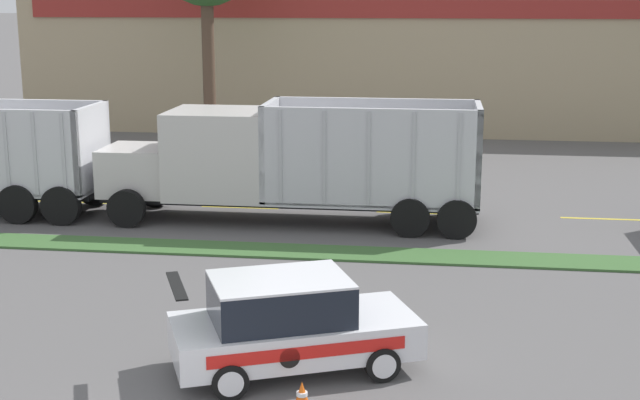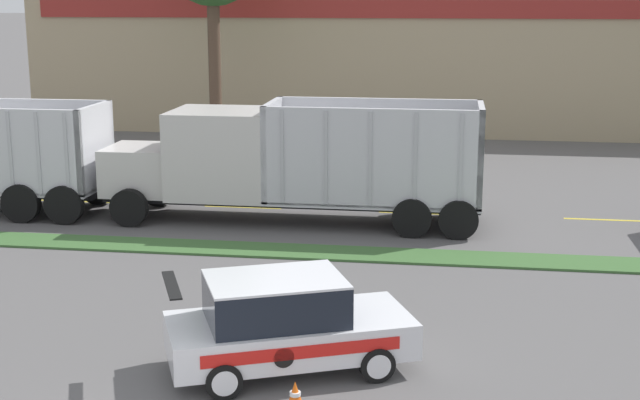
# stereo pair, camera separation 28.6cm
# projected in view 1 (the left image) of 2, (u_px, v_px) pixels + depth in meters

# --- Properties ---
(grass_verge) EXTENTS (120.00, 1.26, 0.06)m
(grass_verge) POSITION_uv_depth(u_px,v_px,m) (298.00, 252.00, 22.52)
(grass_verge) COLOR #3D6633
(grass_verge) RESTS_ON ground_plane
(centre_line_3) EXTENTS (2.40, 0.14, 0.01)m
(centre_line_3) POSITION_uv_depth(u_px,v_px,m) (72.00, 202.00, 28.02)
(centre_line_3) COLOR yellow
(centre_line_3) RESTS_ON ground_plane
(centre_line_4) EXTENTS (2.40, 0.14, 0.01)m
(centre_line_4) POSITION_uv_depth(u_px,v_px,m) (240.00, 207.00, 27.32)
(centre_line_4) COLOR yellow
(centre_line_4) RESTS_ON ground_plane
(centre_line_5) EXTENTS (2.40, 0.14, 0.01)m
(centre_line_5) POSITION_uv_depth(u_px,v_px,m) (417.00, 213.00, 26.63)
(centre_line_5) COLOR yellow
(centre_line_5) RESTS_ON ground_plane
(centre_line_6) EXTENTS (2.40, 0.14, 0.01)m
(centre_line_6) POSITION_uv_depth(u_px,v_px,m) (603.00, 219.00, 25.93)
(centre_line_6) COLOR yellow
(centre_line_6) RESTS_ON ground_plane
(dump_truck_lead) EXTENTS (10.83, 2.83, 3.45)m
(dump_truck_lead) POSITION_uv_depth(u_px,v_px,m) (254.00, 164.00, 25.45)
(dump_truck_lead) COLOR black
(dump_truck_lead) RESTS_ON ground_plane
(rally_car) EXTENTS (4.58, 3.36, 1.71)m
(rally_car) POSITION_uv_depth(u_px,v_px,m) (289.00, 323.00, 15.33)
(rally_car) COLOR white
(rally_car) RESTS_ON ground_plane
(traffic_cone) EXTENTS (0.41, 0.41, 0.54)m
(traffic_cone) POSITION_uv_depth(u_px,v_px,m) (302.00, 398.00, 13.81)
(traffic_cone) COLOR black
(traffic_cone) RESTS_ON ground_plane
(store_building_backdrop) EXTENTS (33.47, 12.10, 6.21)m
(store_building_backdrop) POSITION_uv_depth(u_px,v_px,m) (380.00, 60.00, 45.98)
(store_building_backdrop) COLOR tan
(store_building_backdrop) RESTS_ON ground_plane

